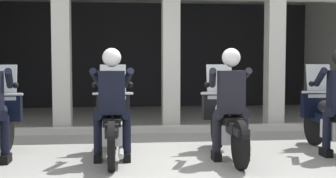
% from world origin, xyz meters
% --- Properties ---
extents(ground_plane, '(80.00, 80.00, 0.00)m').
position_xyz_m(ground_plane, '(0.00, 3.00, 0.00)').
color(ground_plane, gray).
extents(station_building, '(9.88, 4.90, 3.25)m').
position_xyz_m(station_building, '(0.31, 5.20, 2.06)').
color(station_building, black).
rests_on(station_building, ground).
extents(kerb_strip, '(9.38, 0.24, 0.12)m').
position_xyz_m(kerb_strip, '(0.31, 2.25, 0.06)').
color(kerb_strip, '#B7B5AD').
rests_on(kerb_strip, ground).
extents(motorcycle_center_left, '(0.62, 2.04, 1.35)m').
position_xyz_m(motorcycle_center_left, '(-0.83, 0.15, 0.50)').
color(motorcycle_center_left, black).
rests_on(motorcycle_center_left, ground).
extents(police_officer_center_left, '(0.63, 0.61, 1.58)m').
position_xyz_m(police_officer_center_left, '(-0.83, -0.13, 0.94)').
color(police_officer_center_left, black).
rests_on(police_officer_center_left, ground).
extents(motorcycle_center_right, '(0.62, 2.04, 1.35)m').
position_xyz_m(motorcycle_center_right, '(0.83, 0.06, 0.50)').
color(motorcycle_center_right, black).
rests_on(motorcycle_center_right, ground).
extents(police_officer_center_right, '(0.63, 0.61, 1.58)m').
position_xyz_m(police_officer_center_right, '(0.83, -0.22, 0.94)').
color(police_officer_center_right, black).
rests_on(police_officer_center_right, ground).
extents(motorcycle_far_right, '(0.62, 2.04, 1.35)m').
position_xyz_m(motorcycle_far_right, '(2.49, 0.14, 0.50)').
color(motorcycle_far_right, black).
rests_on(motorcycle_far_right, ground).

